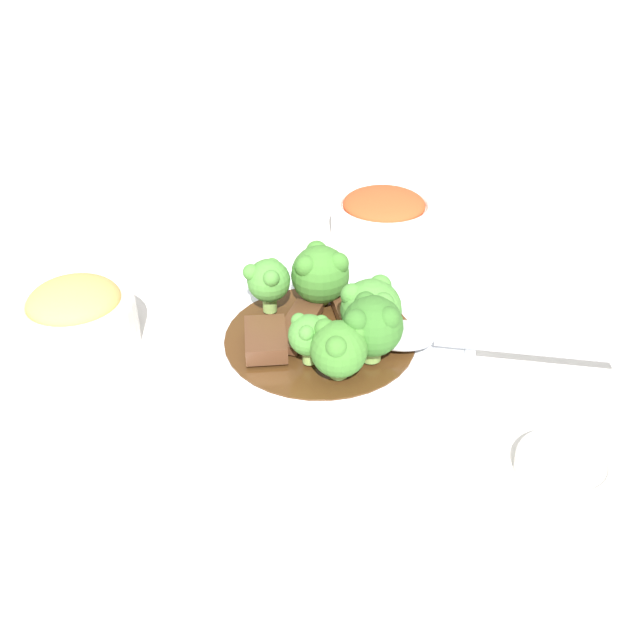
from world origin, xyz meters
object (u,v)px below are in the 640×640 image
(broccoli_floret_5, at_px, (320,273))
(sauce_dish, at_px, (563,467))
(broccoli_floret_0, at_px, (339,348))
(broccoli_floret_2, at_px, (370,327))
(beef_strip_0, at_px, (266,339))
(broccoli_floret_3, at_px, (309,335))
(beef_strip_1, at_px, (350,310))
(beef_strip_2, at_px, (297,326))
(broccoli_floret_1, at_px, (371,308))
(side_bowl_appetizer, at_px, (77,316))
(broccoli_floret_4, at_px, (265,282))
(serving_spoon, at_px, (420,338))
(main_plate, at_px, (320,342))
(side_bowl_kimchi, at_px, (384,215))

(broccoli_floret_5, relative_size, sauce_dish, 0.79)
(broccoli_floret_0, height_order, broccoli_floret_2, broccoli_floret_2)
(broccoli_floret_0, bearing_deg, broccoli_floret_5, -42.86)
(beef_strip_0, xyz_separation_m, broccoli_floret_3, (-0.04, -0.01, 0.02))
(beef_strip_1, height_order, beef_strip_2, beef_strip_1)
(broccoli_floret_1, xyz_separation_m, side_bowl_appetizer, (0.21, 0.15, -0.02))
(broccoli_floret_0, height_order, side_bowl_appetizer, broccoli_floret_0)
(beef_strip_0, bearing_deg, broccoli_floret_1, -134.22)
(broccoli_floret_1, height_order, broccoli_floret_4, broccoli_floret_1)
(broccoli_floret_2, bearing_deg, broccoli_floret_3, 41.14)
(beef_strip_0, distance_m, serving_spoon, 0.13)
(broccoli_floret_5, bearing_deg, main_plate, 129.33)
(beef_strip_1, distance_m, broccoli_floret_5, 0.04)
(broccoli_floret_1, relative_size, sauce_dish, 0.82)
(side_bowl_appetizer, bearing_deg, beef_strip_0, -150.10)
(beef_strip_0, height_order, broccoli_floret_0, broccoli_floret_0)
(broccoli_floret_3, bearing_deg, side_bowl_appetizer, 25.90)
(broccoli_floret_0, distance_m, side_bowl_kimchi, 0.28)
(serving_spoon, xyz_separation_m, side_bowl_kimchi, (0.16, -0.17, -0.00))
(broccoli_floret_5, bearing_deg, broccoli_floret_0, 137.14)
(broccoli_floret_0, distance_m, broccoli_floret_5, 0.11)
(side_bowl_kimchi, bearing_deg, broccoli_floret_0, 118.10)
(broccoli_floret_1, distance_m, side_bowl_kimchi, 0.23)
(broccoli_floret_2, bearing_deg, broccoli_floret_1, -55.73)
(beef_strip_0, distance_m, broccoli_floret_3, 0.05)
(beef_strip_0, height_order, broccoli_floret_4, broccoli_floret_4)
(beef_strip_1, height_order, side_bowl_appetizer, side_bowl_appetizer)
(beef_strip_1, height_order, broccoli_floret_5, broccoli_floret_5)
(beef_strip_0, distance_m, broccoli_floret_1, 0.09)
(serving_spoon, relative_size, sauce_dish, 2.89)
(beef_strip_1, relative_size, beef_strip_2, 0.77)
(beef_strip_0, height_order, broccoli_floret_5, broccoli_floret_5)
(beef_strip_1, relative_size, side_bowl_appetizer, 0.59)
(broccoli_floret_0, height_order, serving_spoon, broccoli_floret_0)
(beef_strip_0, height_order, side_bowl_kimchi, side_bowl_kimchi)
(broccoli_floret_3, relative_size, side_bowl_appetizer, 0.43)
(beef_strip_2, height_order, broccoli_floret_4, broccoli_floret_4)
(side_bowl_kimchi, bearing_deg, main_plate, 111.67)
(broccoli_floret_3, height_order, side_bowl_appetizer, same)
(broccoli_floret_0, xyz_separation_m, serving_spoon, (-0.03, -0.08, -0.02))
(side_bowl_kimchi, relative_size, side_bowl_appetizer, 1.14)
(broccoli_floret_3, bearing_deg, broccoli_floret_2, -138.86)
(serving_spoon, bearing_deg, broccoli_floret_5, 0.93)
(broccoli_floret_4, bearing_deg, sauce_dish, -179.64)
(broccoli_floret_4, bearing_deg, main_plate, -175.70)
(broccoli_floret_5, distance_m, serving_spoon, 0.11)
(beef_strip_0, xyz_separation_m, broccoli_floret_2, (-0.08, -0.04, 0.03))
(broccoli_floret_2, xyz_separation_m, sauce_dish, (-0.17, -0.00, -0.05))
(beef_strip_1, height_order, side_bowl_kimchi, side_bowl_kimchi)
(side_bowl_kimchi, height_order, sauce_dish, side_bowl_kimchi)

